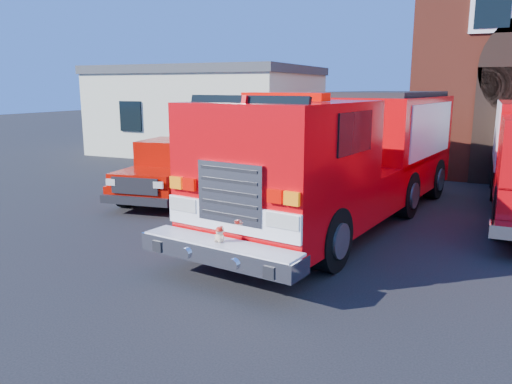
% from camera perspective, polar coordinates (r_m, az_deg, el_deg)
% --- Properties ---
extents(ground, '(100.00, 100.00, 0.00)m').
position_cam_1_polar(ground, '(11.32, 2.51, -5.30)').
color(ground, black).
rests_on(ground, ground).
extents(side_building, '(10.20, 8.20, 4.35)m').
position_cam_1_polar(side_building, '(26.47, -5.23, 9.41)').
color(side_building, beige).
rests_on(side_building, ground).
extents(fire_engine, '(4.53, 10.85, 3.24)m').
position_cam_1_polar(fire_engine, '(12.72, 10.43, 4.19)').
color(fire_engine, black).
rests_on(fire_engine, ground).
extents(pickup_truck, '(2.64, 5.65, 1.78)m').
position_cam_1_polar(pickup_truck, '(15.65, -8.85, 2.57)').
color(pickup_truck, black).
rests_on(pickup_truck, ground).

